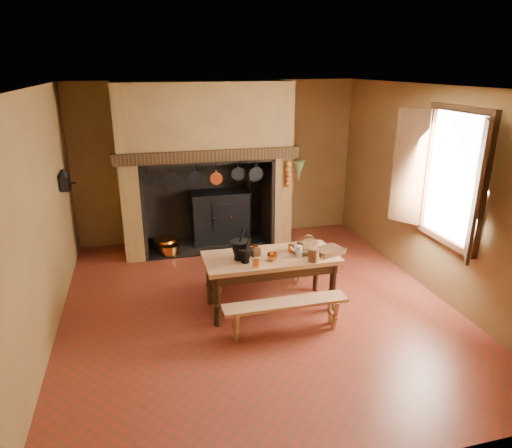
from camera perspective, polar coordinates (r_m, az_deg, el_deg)
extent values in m
plane|color=maroon|center=(6.19, 0.13, -10.15)|extent=(5.50, 5.50, 0.00)
plane|color=silver|center=(5.39, 0.15, 16.73)|extent=(5.50, 5.50, 0.00)
cube|color=olive|center=(8.24, -4.73, 7.75)|extent=(5.00, 0.02, 2.80)
cube|color=olive|center=(5.58, -25.54, 0.25)|extent=(0.02, 5.50, 2.80)
cube|color=olive|center=(6.69, 21.39, 3.75)|extent=(0.02, 5.50, 2.80)
cube|color=olive|center=(3.26, 12.69, -11.49)|extent=(5.00, 0.02, 2.80)
cube|color=olive|center=(7.69, -15.65, 6.26)|extent=(0.30, 0.90, 2.80)
cube|color=olive|center=(8.03, 2.58, 7.48)|extent=(0.30, 0.90, 2.80)
cube|color=olive|center=(7.63, -6.57, 12.85)|extent=(2.20, 0.90, 1.20)
cube|color=black|center=(7.32, -5.96, 8.55)|extent=(2.95, 0.22, 0.18)
cube|color=black|center=(8.31, -6.62, 3.52)|extent=(2.20, 0.06, 1.60)
cube|color=black|center=(8.17, -5.99, -2.59)|extent=(2.20, 0.90, 0.02)
cube|color=black|center=(8.19, -4.53, 0.80)|extent=(1.00, 0.50, 0.90)
cube|color=black|center=(8.04, -4.59, 3.93)|extent=(1.04, 0.54, 0.04)
cube|color=black|center=(7.92, -4.22, 0.91)|extent=(0.35, 0.02, 0.45)
cylinder|color=black|center=(8.09, -0.82, 6.49)|extent=(0.10, 0.10, 0.70)
cylinder|color=orange|center=(7.88, -5.26, 0.77)|extent=(0.03, 0.03, 0.03)
cylinder|color=orange|center=(7.93, -3.12, 0.95)|extent=(0.03, 0.03, 0.03)
cylinder|color=orange|center=(8.07, -11.28, -2.46)|extent=(0.40, 0.40, 0.20)
cylinder|color=orange|center=(7.85, -10.79, -3.16)|extent=(0.34, 0.34, 0.18)
cube|color=black|center=(8.17, -12.72, -2.46)|extent=(0.18, 0.18, 0.16)
cone|color=#4B5528|center=(7.63, 5.36, 6.64)|extent=(0.20, 0.20, 0.35)
cube|color=white|center=(6.30, 23.64, 5.38)|extent=(0.02, 1.00, 1.60)
cube|color=#311E0F|center=(6.16, 24.47, 12.96)|extent=(0.08, 1.16, 0.08)
cube|color=#311E0F|center=(6.51, 22.45, -1.80)|extent=(0.08, 1.16, 0.08)
cube|color=#311E0F|center=(5.65, 25.90, 3.60)|extent=(0.29, 0.39, 1.60)
cube|color=#311E0F|center=(6.71, 18.58, 6.76)|extent=(0.29, 0.39, 1.60)
cube|color=black|center=(7.03, -22.83, 4.69)|extent=(0.12, 0.12, 0.22)
cone|color=black|center=(6.99, -22.98, 5.87)|extent=(0.16, 0.16, 0.10)
cylinder|color=black|center=(7.01, -22.10, 4.76)|extent=(0.12, 0.02, 0.02)
cube|color=#B67D53|center=(5.85, 1.84, -4.24)|extent=(1.70, 0.75, 0.06)
cube|color=#311E0F|center=(5.89, 1.83, -5.08)|extent=(1.58, 0.64, 0.13)
cylinder|color=#311E0F|center=(5.61, -4.90, -9.56)|extent=(0.08, 0.08, 0.68)
cylinder|color=#311E0F|center=(6.01, 9.55, -7.73)|extent=(0.08, 0.08, 0.68)
cylinder|color=#311E0F|center=(6.11, -5.82, -7.07)|extent=(0.08, 0.08, 0.68)
cylinder|color=#311E0F|center=(6.47, 7.55, -5.56)|extent=(0.08, 0.08, 0.68)
cube|color=#B67D53|center=(5.43, 3.73, -9.84)|extent=(1.49, 0.26, 0.04)
cube|color=#B67D53|center=(6.50, 0.35, -4.82)|extent=(1.44, 0.25, 0.04)
cylinder|color=black|center=(5.73, -2.05, -4.22)|extent=(0.14, 0.14, 0.04)
cone|color=black|center=(5.68, -2.06, -3.09)|extent=(0.24, 0.24, 0.20)
cylinder|color=black|center=(5.62, -1.80, -1.43)|extent=(0.10, 0.06, 0.20)
cylinder|color=black|center=(5.64, -1.34, -4.65)|extent=(0.11, 0.11, 0.03)
cone|color=black|center=(5.61, -1.35, -3.81)|extent=(0.18, 0.18, 0.15)
cylinder|color=black|center=(5.56, -1.14, -2.58)|extent=(0.07, 0.03, 0.15)
cube|color=#311E0F|center=(5.81, -0.11, -3.48)|extent=(0.13, 0.13, 0.11)
cylinder|color=orange|center=(5.79, -0.11, -2.86)|extent=(0.08, 0.08, 0.03)
cylinder|color=black|center=(5.79, 0.33, -2.52)|extent=(0.09, 0.04, 0.03)
cylinder|color=orange|center=(5.51, -0.01, -4.92)|extent=(0.10, 0.10, 0.09)
cylinder|color=orange|center=(5.97, 4.39, -3.03)|extent=(0.10, 0.10, 0.09)
imported|color=#BEB892|center=(5.94, 5.97, -3.21)|extent=(0.41, 0.41, 0.08)
cylinder|color=brown|center=(5.69, 7.18, -3.86)|extent=(0.16, 0.16, 0.17)
cylinder|color=beige|center=(5.80, 5.39, -3.42)|extent=(0.11, 0.11, 0.15)
cube|color=#4F2D17|center=(6.03, 6.46, -2.66)|extent=(0.25, 0.20, 0.13)
torus|color=#4F2D17|center=(6.01, 6.48, -2.11)|extent=(0.18, 0.05, 0.18)
cube|color=#311E0F|center=(5.97, 9.05, -3.34)|extent=(0.44, 0.37, 0.06)
imported|color=orange|center=(5.68, 2.06, -4.11)|extent=(0.17, 0.17, 0.10)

